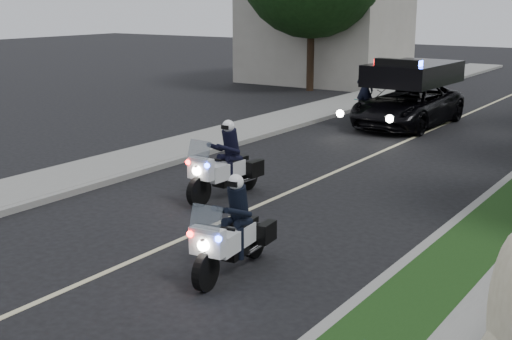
% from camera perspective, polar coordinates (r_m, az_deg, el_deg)
% --- Properties ---
extents(ground, '(120.00, 120.00, 0.00)m').
position_cam_1_polar(ground, '(12.06, -11.62, -7.99)').
color(ground, black).
rests_on(ground, ground).
extents(curb_left, '(0.20, 60.00, 0.15)m').
position_cam_1_polar(curb_left, '(21.98, -0.67, 2.48)').
color(curb_left, gray).
rests_on(curb_left, ground).
extents(sidewalk_left, '(2.00, 60.00, 0.16)m').
position_cam_1_polar(sidewalk_left, '(22.61, -2.97, 2.79)').
color(sidewalk_left, gray).
rests_on(sidewalk_left, ground).
extents(building_far, '(8.00, 6.00, 7.00)m').
position_cam_1_polar(building_far, '(38.32, 5.72, 12.46)').
color(building_far, '#A8A396').
rests_on(building_far, ground).
extents(lane_marking, '(0.12, 50.00, 0.01)m').
position_cam_1_polar(lane_marking, '(20.02, 9.06, 0.95)').
color(lane_marking, '#BFB78C').
rests_on(lane_marking, ground).
extents(police_moto_left, '(0.85, 2.15, 1.79)m').
position_cam_1_polar(police_moto_left, '(15.94, -2.58, -2.26)').
color(police_moto_left, silver).
rests_on(police_moto_left, ground).
extents(police_moto_right, '(0.89, 2.03, 1.67)m').
position_cam_1_polar(police_moto_right, '(11.68, -1.96, -8.43)').
color(police_moto_right, silver).
rests_on(police_moto_right, ground).
extents(police_suv, '(2.69, 5.49, 2.63)m').
position_cam_1_polar(police_suv, '(25.50, 12.32, 3.58)').
color(police_suv, black).
rests_on(police_suv, ground).
extents(bicycle, '(0.73, 1.60, 0.81)m').
position_cam_1_polar(bicycle, '(26.69, 8.88, 4.19)').
color(bicycle, black).
rests_on(bicycle, ground).
extents(cyclist, '(0.67, 0.46, 1.81)m').
position_cam_1_polar(cyclist, '(26.69, 8.88, 4.19)').
color(cyclist, black).
rests_on(cyclist, ground).
extents(tree_left_near, '(7.15, 7.15, 11.80)m').
position_cam_1_polar(tree_left_near, '(34.78, 4.46, 6.56)').
color(tree_left_near, '#163913').
rests_on(tree_left_near, ground).
extents(tree_left_far, '(6.25, 6.25, 10.17)m').
position_cam_1_polar(tree_left_far, '(39.38, 6.63, 7.37)').
color(tree_left_far, black).
rests_on(tree_left_far, ground).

